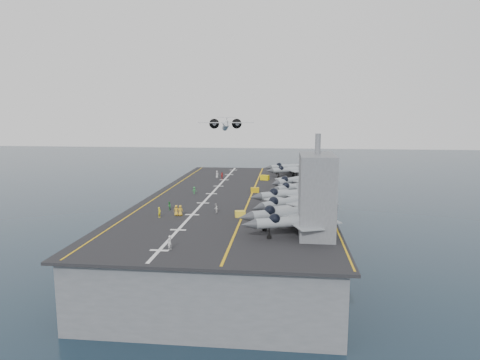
# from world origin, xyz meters

# --- Properties ---
(ground) EXTENTS (500.00, 500.00, 0.00)m
(ground) POSITION_xyz_m (0.00, 0.00, 0.00)
(ground) COLOR #142135
(ground) RESTS_ON ground
(hull) EXTENTS (36.00, 90.00, 10.00)m
(hull) POSITION_xyz_m (0.00, 0.00, 5.00)
(hull) COLOR #56595E
(hull) RESTS_ON ground
(flight_deck) EXTENTS (38.00, 92.00, 0.40)m
(flight_deck) POSITION_xyz_m (0.00, 0.00, 10.20)
(flight_deck) COLOR black
(flight_deck) RESTS_ON hull
(foul_line) EXTENTS (0.35, 90.00, 0.02)m
(foul_line) POSITION_xyz_m (3.00, 0.00, 10.42)
(foul_line) COLOR gold
(foul_line) RESTS_ON flight_deck
(landing_centerline) EXTENTS (0.50, 90.00, 0.02)m
(landing_centerline) POSITION_xyz_m (-6.00, 0.00, 10.42)
(landing_centerline) COLOR silver
(landing_centerline) RESTS_ON flight_deck
(deck_edge_port) EXTENTS (0.25, 90.00, 0.02)m
(deck_edge_port) POSITION_xyz_m (-17.00, 0.00, 10.42)
(deck_edge_port) COLOR gold
(deck_edge_port) RESTS_ON flight_deck
(deck_edge_stbd) EXTENTS (0.25, 90.00, 0.02)m
(deck_edge_stbd) POSITION_xyz_m (18.50, 0.00, 10.42)
(deck_edge_stbd) COLOR gold
(deck_edge_stbd) RESTS_ON flight_deck
(island_superstructure) EXTENTS (5.00, 10.00, 15.00)m
(island_superstructure) POSITION_xyz_m (15.00, -30.00, 17.90)
(island_superstructure) COLOR #56595E
(island_superstructure) RESTS_ON flight_deck
(fighter_jet_0) EXTENTS (16.73, 13.85, 4.98)m
(fighter_jet_0) POSITION_xyz_m (11.95, -31.86, 12.89)
(fighter_jet_0) COLOR #A3AAB3
(fighter_jet_0) RESTS_ON flight_deck
(fighter_jet_1) EXTENTS (18.41, 16.52, 5.33)m
(fighter_jet_1) POSITION_xyz_m (11.04, -27.03, 13.07)
(fighter_jet_1) COLOR #99A1AB
(fighter_jet_1) RESTS_ON flight_deck
(fighter_jet_2) EXTENTS (16.92, 17.26, 5.04)m
(fighter_jet_2) POSITION_xyz_m (10.62, -18.46, 12.92)
(fighter_jet_2) COLOR gray
(fighter_jet_2) RESTS_ON flight_deck
(fighter_jet_3) EXTENTS (17.73, 16.12, 5.13)m
(fighter_jet_3) POSITION_xyz_m (11.03, -10.94, 12.96)
(fighter_jet_3) COLOR #9EA6AE
(fighter_jet_3) RESTS_ON flight_deck
(fighter_jet_4) EXTENTS (15.72, 15.83, 4.65)m
(fighter_jet_4) POSITION_xyz_m (12.61, -1.27, 12.72)
(fighter_jet_4) COLOR #9FA7B0
(fighter_jet_4) RESTS_ON flight_deck
(fighter_jet_5) EXTENTS (15.76, 16.75, 4.84)m
(fighter_jet_5) POSITION_xyz_m (12.09, 7.09, 12.82)
(fighter_jet_5) COLOR #9BA4AA
(fighter_jet_5) RESTS_ON flight_deck
(fighter_jet_7) EXTENTS (15.54, 13.44, 4.54)m
(fighter_jet_7) POSITION_xyz_m (11.79, 26.77, 12.67)
(fighter_jet_7) COLOR gray
(fighter_jet_7) RESTS_ON flight_deck
(fighter_jet_8) EXTENTS (15.83, 13.82, 4.61)m
(fighter_jet_8) POSITION_xyz_m (11.14, 33.61, 12.71)
(fighter_jet_8) COLOR gray
(fighter_jet_8) RESTS_ON flight_deck
(tow_cart_a) EXTENTS (1.97, 1.49, 1.07)m
(tow_cart_a) POSITION_xyz_m (2.67, -20.56, 10.93)
(tow_cart_a) COLOR yellow
(tow_cart_a) RESTS_ON flight_deck
(tow_cart_b) EXTENTS (1.98, 1.42, 1.10)m
(tow_cart_b) POSITION_xyz_m (3.54, 2.73, 10.95)
(tow_cart_b) COLOR #C69D0C
(tow_cart_b) RESTS_ON flight_deck
(tow_cart_c) EXTENTS (2.48, 1.94, 1.31)m
(tow_cart_c) POSITION_xyz_m (4.87, 20.99, 11.06)
(tow_cart_c) COLOR #CEB709
(tow_cart_c) RESTS_ON flight_deck
(crew_0) EXTENTS (1.15, 0.77, 1.91)m
(crew_0) POSITION_xyz_m (-8.63, -20.87, 11.35)
(crew_0) COLOR gold
(crew_0) RESTS_ON flight_deck
(crew_1) EXTENTS (0.92, 1.19, 1.78)m
(crew_1) POSITION_xyz_m (-11.22, -22.39, 11.29)
(crew_1) COLOR yellow
(crew_1) RESTS_ON flight_deck
(crew_2) EXTENTS (0.74, 1.02, 1.59)m
(crew_2) POSITION_xyz_m (-11.07, -16.74, 11.20)
(crew_2) COLOR #288136
(crew_2) RESTS_ON flight_deck
(crew_3) EXTENTS (1.05, 0.75, 1.65)m
(crew_3) POSITION_xyz_m (-9.75, -0.75, 11.22)
(crew_3) COLOR #277C38
(crew_3) RESTS_ON flight_deck
(crew_4) EXTENTS (0.96, 1.32, 2.04)m
(crew_4) POSITION_xyz_m (-6.66, 20.49, 11.42)
(crew_4) COLOR #B21919
(crew_4) RESTS_ON flight_deck
(crew_5) EXTENTS (1.20, 1.43, 2.02)m
(crew_5) POSITION_xyz_m (-8.50, 23.34, 11.41)
(crew_5) COLOR beige
(crew_5) RESTS_ON flight_deck
(crew_6) EXTENTS (1.23, 1.41, 1.97)m
(crew_6) POSITION_xyz_m (-4.69, -39.57, 11.38)
(crew_6) COLOR silver
(crew_6) RESTS_ON flight_deck
(crew_7) EXTENTS (1.05, 1.21, 1.70)m
(crew_7) POSITION_xyz_m (-2.03, -18.06, 11.25)
(crew_7) COLOR silver
(crew_7) RESTS_ON flight_deck
(transport_plane) EXTENTS (22.79, 17.70, 4.83)m
(transport_plane) POSITION_xyz_m (-11.60, 63.42, 23.52)
(transport_plane) COLOR white
(crew_8) EXTENTS (1.15, 0.77, 1.91)m
(crew_8) POSITION_xyz_m (-7.90, -20.88, 11.35)
(crew_8) COLOR gold
(crew_8) RESTS_ON flight_deck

